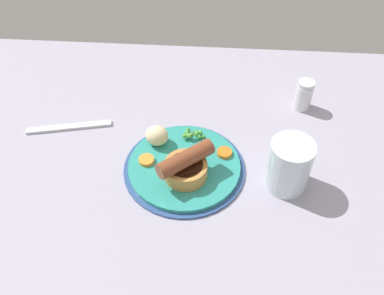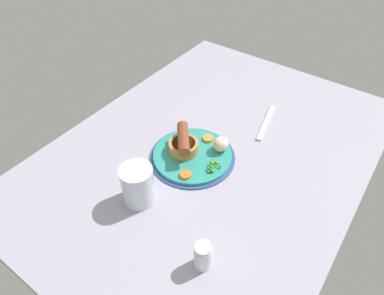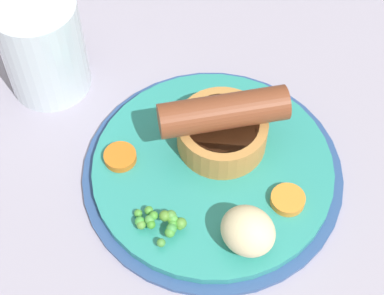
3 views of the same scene
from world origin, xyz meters
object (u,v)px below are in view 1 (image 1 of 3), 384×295
Objects in this scene: carrot_slice_2 at (224,153)px; fork at (69,127)px; drinking_glass at (289,165)px; pea_pile at (192,134)px; sausage_pudding at (185,166)px; potato_chunk_0 at (159,136)px; dinner_plate at (184,167)px; salt_shaker at (304,95)px; carrot_slice_1 at (147,160)px.

carrot_slice_2 is 34.01cm from fork.
pea_pile is at bearing 152.47° from drinking_glass.
sausage_pudding is 10.04cm from potato_chunk_0.
dinner_plate is at bearing -44.98° from potato_chunk_0.
salt_shaker reaches higher than dinner_plate.
drinking_glass is (11.67, -5.48, 3.41)cm from carrot_slice_2.
dinner_plate is 20.05cm from drinking_glass.
potato_chunk_0 is 20.94cm from fork.
pea_pile is 0.26× the size of fork.
potato_chunk_0 reaches higher than carrot_slice_2.
carrot_slice_1 is at bearing -110.78° from potato_chunk_0.
pea_pile is 21.04cm from drinking_glass.
drinking_glass is at bearing -27.53° from pea_pile.
salt_shaker is at bearing 39.37° from dinner_plate.
pea_pile is at bearing 48.33° from sausage_pudding.
carrot_slice_1 is at bearing -148.02° from salt_shaker.
fork is 1.73× the size of drinking_glass.
drinking_glass is at bearing -5.14° from carrot_slice_1.
dinner_plate is 2.22× the size of sausage_pudding.
salt_shaker is (24.76, 20.31, 2.90)cm from dinner_plate.
pea_pile is at bearing -17.61° from fork.
carrot_slice_2 is at bearing -31.38° from pea_pile.
salt_shaker is (5.37, 22.48, -1.73)cm from drinking_glass.
potato_chunk_0 reaches higher than fork.
carrot_slice_1 is 27.09cm from drinking_glass.
fork is at bearing -168.26° from salt_shaker.
potato_chunk_0 is at bearing 163.00° from drinking_glass.
potato_chunk_0 is 13.41cm from carrot_slice_2.
potato_chunk_0 reaches higher than carrot_slice_1.
pea_pile reaches higher than fork.
potato_chunk_0 is at bearing 135.02° from dinner_plate.
carrot_slice_2 reaches higher than dinner_plate.
fork is at bearing 167.65° from potato_chunk_0.
carrot_slice_1 is at bearing 174.86° from drinking_glass.
salt_shaker is at bearing 28.29° from pea_pile.
carrot_slice_2 is 0.42× the size of salt_shaker.
pea_pile is 0.67× the size of salt_shaker.
sausage_pudding reaches higher than carrot_slice_1.
salt_shaker reaches higher than pea_pile.
carrot_slice_2 is at bearing -9.08° from potato_chunk_0.
fork is (-18.25, 9.60, -1.50)cm from carrot_slice_1.
pea_pile is 26.72cm from fork.
salt_shaker reaches higher than potato_chunk_0.
pea_pile is at bearing 83.15° from dinner_plate.
drinking_glass is (18.49, -9.64, 2.83)cm from pea_pile.
carrot_slice_1 is at bearing 120.26° from sausage_pudding.
sausage_pudding is 0.59× the size of fork.
potato_chunk_0 is at bearing 170.92° from carrot_slice_2.
sausage_pudding is (0.49, -2.68, 3.46)cm from dinner_plate.
carrot_slice_1 is 1.02× the size of carrot_slice_2.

